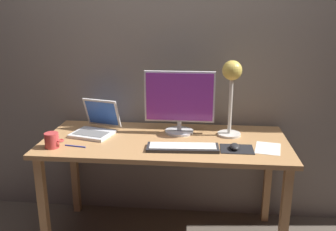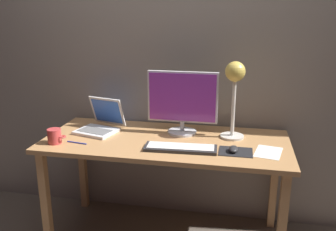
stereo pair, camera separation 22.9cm
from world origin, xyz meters
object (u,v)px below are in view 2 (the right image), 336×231
object	(u,v)px
laptop	(102,122)
desk_lamp	(235,83)
pen	(77,143)
mouse	(233,149)
coffee_mug	(55,136)
monitor	(182,101)
keyboard_main	(181,148)

from	to	relation	value
laptop	desk_lamp	distance (m)	0.96
laptop	desk_lamp	size ratio (longest dim) A/B	0.67
desk_lamp	pen	distance (m)	1.08
desk_lamp	pen	size ratio (longest dim) A/B	3.63
mouse	coffee_mug	size ratio (longest dim) A/B	0.79
coffee_mug	pen	size ratio (longest dim) A/B	0.87
monitor	keyboard_main	world-z (taller)	monitor
keyboard_main	monitor	bearing A→B (deg)	97.63
keyboard_main	laptop	xyz separation A→B (m)	(-0.61, 0.26, 0.05)
desk_lamp	coffee_mug	world-z (taller)	desk_lamp
monitor	desk_lamp	xyz separation A→B (m)	(0.34, -0.02, 0.14)
mouse	monitor	bearing A→B (deg)	141.59
monitor	laptop	world-z (taller)	monitor
monitor	mouse	distance (m)	0.50
monitor	laptop	bearing A→B (deg)	-175.12
pen	mouse	bearing A→B (deg)	2.65
coffee_mug	pen	world-z (taller)	coffee_mug
laptop	pen	distance (m)	0.29
laptop	pen	world-z (taller)	laptop
keyboard_main	coffee_mug	distance (m)	0.81
keyboard_main	coffee_mug	size ratio (longest dim) A/B	3.68
laptop	monitor	bearing A→B (deg)	4.88
laptop	coffee_mug	world-z (taller)	laptop
monitor	pen	world-z (taller)	monitor
mouse	keyboard_main	bearing A→B (deg)	-175.57
desk_lamp	coffee_mug	xyz separation A→B (m)	(-1.10, -0.33, -0.32)
laptop	pen	bearing A→B (deg)	-102.13
monitor	coffee_mug	xyz separation A→B (m)	(-0.76, -0.36, -0.18)
desk_lamp	coffee_mug	bearing A→B (deg)	-163.17
desk_lamp	laptop	bearing A→B (deg)	-178.30
desk_lamp	mouse	world-z (taller)	desk_lamp
coffee_mug	monitor	bearing A→B (deg)	24.97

